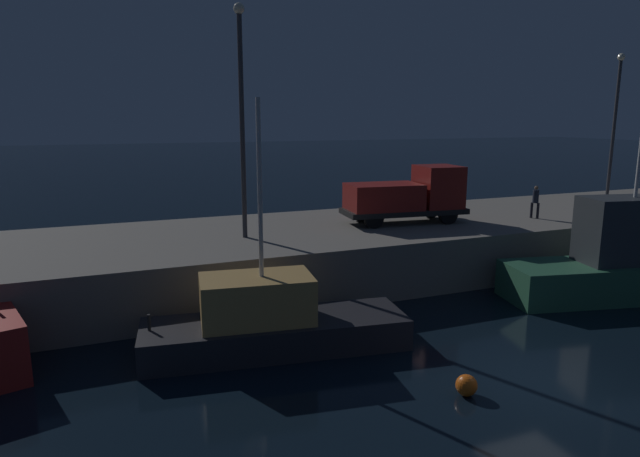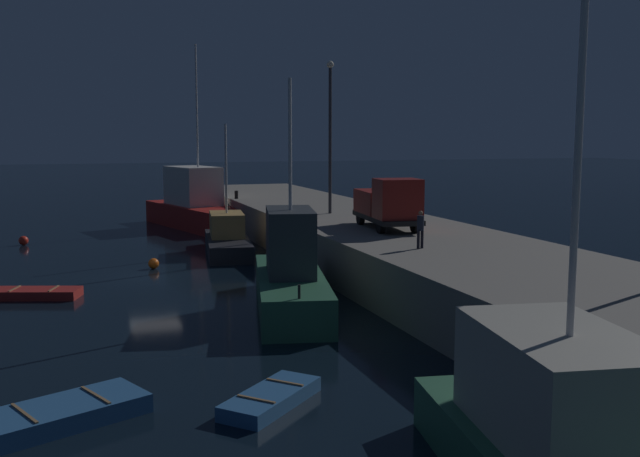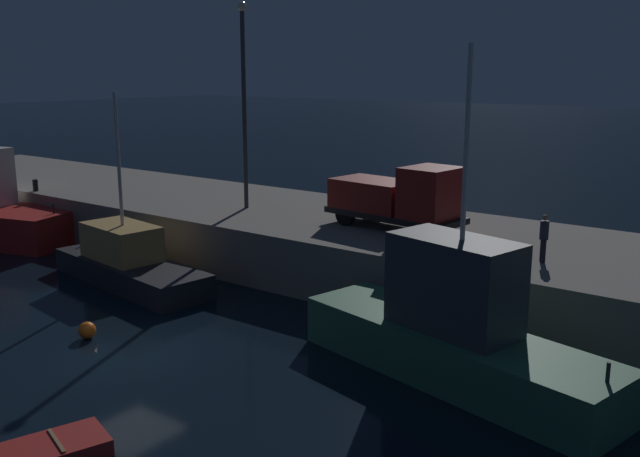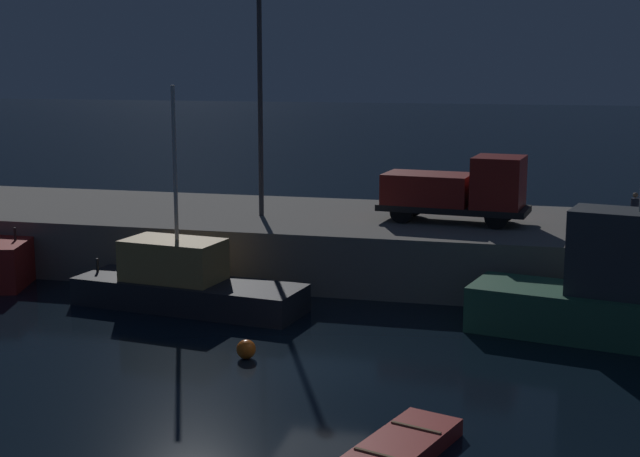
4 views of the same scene
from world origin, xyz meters
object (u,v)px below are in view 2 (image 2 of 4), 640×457
fishing_trawler_red (291,275)px  dinghy_orange_near (34,293)px  dinghy_red_small (62,414)px  bollard_central (236,195)px  fishing_boat_white (195,205)px  fishing_boat_orange (227,238)px  fishing_boat_blue (577,455)px  rowboat_white_mid (271,398)px  dockworker (420,227)px  mooring_buoy_mid (24,241)px  lamp_post_west (330,127)px  mooring_buoy_near (154,264)px  utility_truck (388,204)px

fishing_trawler_red → dinghy_orange_near: fishing_trawler_red is taller
fishing_trawler_red → dinghy_red_small: fishing_trawler_red is taller
bollard_central → fishing_boat_white: bearing=-124.5°
fishing_boat_orange → dinghy_orange_near: size_ratio=2.07×
dinghy_orange_near → dinghy_red_small: 15.26m
fishing_boat_white → fishing_boat_orange: size_ratio=1.63×
fishing_boat_blue → bollard_central: fishing_boat_blue is taller
rowboat_white_mid → dockworker: size_ratio=1.99×
fishing_boat_blue → dockworker: size_ratio=6.96×
mooring_buoy_mid → dockworker: 28.85m
fishing_boat_blue → fishing_boat_white: (-45.78, 0.21, 0.49)m
mooring_buoy_mid → fishing_boat_white: bearing=115.8°
fishing_boat_blue → fishing_boat_white: size_ratio=0.81×
mooring_buoy_mid → bollard_central: (-3.93, 15.09, 2.32)m
fishing_boat_orange → lamp_post_west: (0.89, 6.35, 6.77)m
fishing_boat_blue → dinghy_orange_near: (-23.06, -10.53, -1.05)m
lamp_post_west → bollard_central: lamp_post_west is taller
fishing_boat_white → rowboat_white_mid: bearing=-6.1°
fishing_boat_white → fishing_trawler_red: bearing=-1.2°
fishing_trawler_red → dinghy_orange_near: 11.67m
rowboat_white_mid → lamp_post_west: lamp_post_west is taller
mooring_buoy_near → dinghy_orange_near: bearing=-46.4°
fishing_boat_white → mooring_buoy_mid: 13.64m
fishing_boat_blue → dinghy_orange_near: fishing_boat_blue is taller
lamp_post_west → dockworker: lamp_post_west is taller
dinghy_orange_near → dockworker: 17.22m
rowboat_white_mid → fishing_boat_orange: bearing=171.1°
fishing_boat_white → lamp_post_west: 16.60m
lamp_post_west → utility_truck: lamp_post_west is taller
fishing_boat_orange → lamp_post_west: size_ratio=0.92×
utility_truck → mooring_buoy_mid: bearing=-131.3°
fishing_trawler_red → dockworker: fishing_trawler_red is taller
fishing_boat_blue → mooring_buoy_mid: bearing=-163.2°
fishing_boat_orange → bollard_central: size_ratio=13.77×
fishing_boat_blue → utility_truck: fishing_boat_blue is taller
mooring_buoy_near → fishing_boat_orange: bearing=129.2°
mooring_buoy_mid → dockworker: bearing=37.1°
fishing_boat_blue → rowboat_white_mid: (-7.34, -3.90, -1.05)m
fishing_boat_white → utility_truck: (22.33, 6.48, 1.89)m
fishing_boat_blue → dinghy_orange_near: bearing=-155.5°
mooring_buoy_mid → utility_truck: utility_truck is taller
mooring_buoy_near → mooring_buoy_mid: size_ratio=0.94×
fishing_boat_orange → lamp_post_west: 9.32m
fishing_trawler_red → fishing_boat_white: size_ratio=0.73×
fishing_trawler_red → fishing_boat_orange: 15.02m
fishing_trawler_red → dinghy_red_small: size_ratio=2.29×
dinghy_orange_near → dockworker: size_ratio=2.54×
fishing_boat_orange → dinghy_red_small: bearing=-20.5°
fishing_boat_blue → rowboat_white_mid: fishing_boat_blue is taller
dinghy_orange_near → bollard_central: (-20.76, 13.61, 2.42)m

